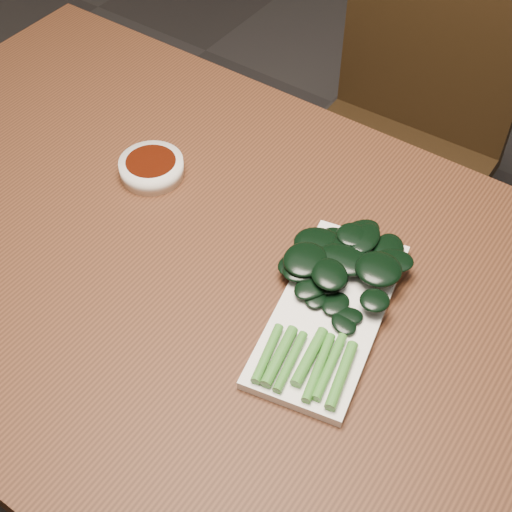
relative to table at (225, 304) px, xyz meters
The scene contains 6 objects.
ground 0.68m from the table, ahead, with size 6.00×6.00×0.00m, color #2F2D2D.
table is the anchor object (origin of this frame).
chair_far 0.74m from the table, 94.30° to the left, with size 0.43×0.43×0.89m.
sauce_bowl 0.25m from the table, 155.19° to the left, with size 0.10×0.10×0.03m.
serving_plate 0.18m from the table, ahead, with size 0.19×0.32×0.01m.
gai_lan 0.18m from the table, 26.22° to the left, with size 0.19×0.32×0.03m.
Camera 1 is at (0.40, -0.50, 1.51)m, focal length 50.00 mm.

